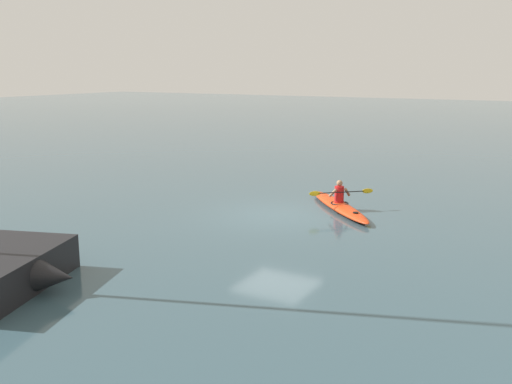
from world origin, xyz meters
name	(u,v)px	position (x,y,z in m)	size (l,w,h in m)	color
ground_plane	(278,215)	(0.00, 0.00, 0.00)	(160.00, 160.00, 0.00)	#334C56
kayak	(339,206)	(-1.52, -1.66, 0.14)	(3.80, 4.05, 0.27)	red
kayaker	(340,193)	(-1.53, -1.66, 0.61)	(1.73, 1.59, 0.77)	red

